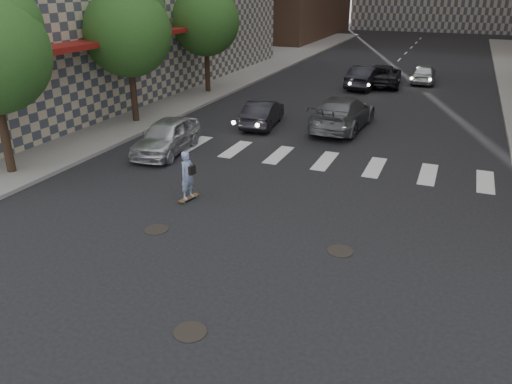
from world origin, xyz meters
TOP-DOWN VIEW (x-y plane):
  - ground at (0.00, 0.00)m, footprint 160.00×160.00m
  - sidewalk_left at (-14.50, 20.00)m, footprint 13.00×80.00m
  - tree_b at (-9.45, 11.14)m, footprint 4.20×4.20m
  - tree_c at (-9.45, 19.14)m, footprint 4.20×4.20m
  - manhole_a at (1.20, -2.50)m, footprint 0.70×0.70m
  - manhole_b at (-2.00, 1.20)m, footprint 0.70×0.70m
  - manhole_c at (3.30, 2.00)m, footprint 0.70×0.70m
  - skateboarder at (-2.18, 3.47)m, footprint 0.50×0.87m
  - silver_sedan at (-5.50, 7.53)m, footprint 2.10×4.36m
  - traffic_car_a at (-3.31, 13.00)m, footprint 1.85×4.06m
  - traffic_car_b at (0.50, 14.00)m, footprint 2.51×5.57m
  - traffic_car_c at (0.55, 26.00)m, footprint 2.78×5.24m
  - traffic_car_d at (3.08, 28.00)m, footprint 1.76×4.02m
  - traffic_car_e at (-0.39, 24.56)m, footprint 2.07×4.71m

SIDE VIEW (x-z plane):
  - ground at x=0.00m, z-range 0.00..0.00m
  - manhole_a at x=1.20m, z-range 0.00..0.02m
  - manhole_b at x=-2.00m, z-range 0.00..0.02m
  - manhole_c at x=3.30m, z-range 0.00..0.02m
  - sidewalk_left at x=-14.50m, z-range 0.00..0.15m
  - traffic_car_a at x=-3.31m, z-range 0.00..1.29m
  - traffic_car_d at x=3.08m, z-range 0.00..1.35m
  - traffic_car_c at x=0.55m, z-range 0.00..1.40m
  - silver_sedan at x=-5.50m, z-range 0.00..1.43m
  - traffic_car_e at x=-0.39m, z-range 0.00..1.50m
  - traffic_car_b at x=0.50m, z-range 0.00..1.59m
  - skateboarder at x=-2.18m, z-range 0.04..1.73m
  - tree_b at x=-9.45m, z-range 1.35..7.95m
  - tree_c at x=-9.45m, z-range 1.35..7.95m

